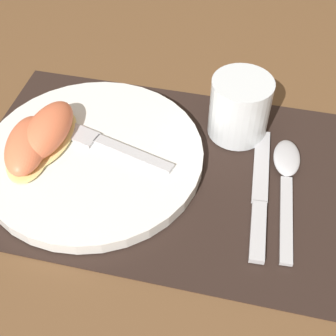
{
  "coord_description": "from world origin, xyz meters",
  "views": [
    {
      "loc": [
        0.1,
        -0.38,
        0.45
      ],
      "look_at": [
        0.02,
        -0.01,
        0.02
      ],
      "focal_mm": 50.0,
      "sensor_mm": 36.0,
      "label": 1
    }
  ],
  "objects": [
    {
      "name": "knife",
      "position": [
        0.13,
        -0.02,
        0.01
      ],
      "size": [
        0.03,
        0.2,
        0.01
      ],
      "color": "#BCBCC1",
      "rests_on": "placemat"
    },
    {
      "name": "placemat",
      "position": [
        0.0,
        0.0,
        0.0
      ],
      "size": [
        0.46,
        0.31,
        0.0
      ],
      "color": "black",
      "rests_on": "ground_plane"
    },
    {
      "name": "plate",
      "position": [
        -0.08,
        -0.01,
        0.01
      ],
      "size": [
        0.28,
        0.28,
        0.02
      ],
      "color": "white",
      "rests_on": "placemat"
    },
    {
      "name": "ground_plane",
      "position": [
        0.0,
        0.0,
        0.0
      ],
      "size": [
        3.0,
        3.0,
        0.0
      ],
      "primitive_type": "plane",
      "color": "brown"
    },
    {
      "name": "juice_glass",
      "position": [
        0.09,
        0.09,
        0.04
      ],
      "size": [
        0.08,
        0.08,
        0.08
      ],
      "color": "silver",
      "rests_on": "placemat"
    },
    {
      "name": "citrus_wedge_1",
      "position": [
        -0.16,
        -0.03,
        0.03
      ],
      "size": [
        0.07,
        0.11,
        0.03
      ],
      "color": "#F4DB84",
      "rests_on": "plate"
    },
    {
      "name": "spoon",
      "position": [
        0.16,
        0.02,
        0.01
      ],
      "size": [
        0.04,
        0.19,
        0.01
      ],
      "color": "#BCBCC1",
      "rests_on": "placemat"
    },
    {
      "name": "fork",
      "position": [
        -0.08,
        0.01,
        0.02
      ],
      "size": [
        0.18,
        0.07,
        0.0
      ],
      "color": "#BCBCC1",
      "rests_on": "plate"
    },
    {
      "name": "citrus_wedge_0",
      "position": [
        -0.14,
        -0.0,
        0.04
      ],
      "size": [
        0.06,
        0.11,
        0.04
      ],
      "color": "#F4DB84",
      "rests_on": "plate"
    }
  ]
}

